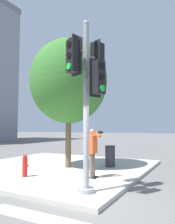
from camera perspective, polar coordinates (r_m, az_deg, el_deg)
The scene contains 7 objects.
ground_plane at distance 5.87m, azimuth 0.17°, elevation -22.94°, with size 160.00×160.00×0.00m, color slate.
sidewalk_corner at distance 10.54m, azimuth -8.17°, elevation -14.11°, with size 8.00×8.00×0.13m.
traffic_signal_pole at distance 6.22m, azimuth -0.41°, elevation 8.71°, with size 1.24×1.26×4.85m.
person_photographer at distance 7.85m, azimuth 1.35°, elevation -9.42°, with size 0.50×0.53×1.72m.
street_tree at distance 10.18m, azimuth -4.93°, elevation 7.99°, with size 3.54×3.54×5.86m.
fire_hydrant at distance 8.44m, azimuth -16.02°, elevation -13.31°, with size 0.18×0.24×0.80m.
trash_bin at distance 10.18m, azimuth 5.94°, elevation -11.40°, with size 0.47×0.47×0.95m.
Camera 1 is at (-4.92, -2.57, 1.88)m, focal length 35.00 mm.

